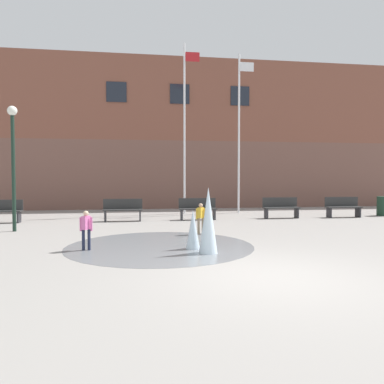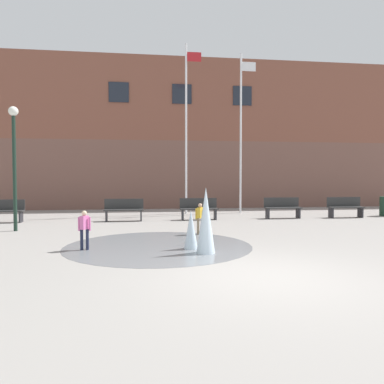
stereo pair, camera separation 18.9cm
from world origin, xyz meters
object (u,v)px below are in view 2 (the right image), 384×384
object	(u,v)px
child_in_fountain	(200,216)
child_running	(84,227)
flagpole_right	(241,129)
lamp_post_left_lane	(14,151)
park_bench_far_left	(3,211)
flagpole_left	(187,124)
park_bench_far_right	(345,207)
park_bench_center	(199,208)
park_bench_under_right_flagpole	(282,207)
park_bench_left_of_flagpoles	(124,209)

from	to	relation	value
child_in_fountain	child_running	world-z (taller)	same
flagpole_right	lamp_post_left_lane	bearing A→B (deg)	-150.72
park_bench_far_left	flagpole_right	world-z (taller)	flagpole_right
park_bench_far_left	child_running	size ratio (longest dim) A/B	1.62
flagpole_left	lamp_post_left_lane	distance (m)	8.41
park_bench_far_right	flagpole_right	xyz separation A→B (m)	(-4.05, 2.74, 3.74)
park_bench_far_left	child_running	world-z (taller)	child_running
park_bench_far_left	park_bench_center	bearing A→B (deg)	-0.36
park_bench_far_right	park_bench_far_left	bearing A→B (deg)	179.61
park_bench_center	lamp_post_left_lane	xyz separation A→B (m)	(-6.62, -2.46, 2.22)
park_bench_far_right	child_in_fountain	size ratio (longest dim) A/B	1.62
park_bench_under_right_flagpole	flagpole_right	world-z (taller)	flagpole_right
child_running	lamp_post_left_lane	size ratio (longest dim) A/B	0.24
park_bench_left_of_flagpoles	flagpole_left	bearing A→B (deg)	43.18
park_bench_far_left	child_in_fountain	xyz separation A→B (m)	(7.32, -4.07, 0.10)
child_in_fountain	flagpole_right	bearing A→B (deg)	14.99
park_bench_left_of_flagpoles	lamp_post_left_lane	distance (m)	4.77
park_bench_under_right_flagpole	child_running	xyz separation A→B (m)	(-7.54, -6.17, 0.10)
child_running	flagpole_left	bearing A→B (deg)	-170.17
park_bench_left_of_flagpoles	park_bench_under_right_flagpole	bearing A→B (deg)	0.84
park_bench_center	child_in_fountain	bearing A→B (deg)	-97.98
child_in_fountain	park_bench_center	bearing A→B (deg)	32.00
child_running	flagpole_right	distance (m)	11.48
flagpole_right	park_bench_left_of_flagpoles	bearing A→B (deg)	-154.18
park_bench_far_right	child_running	xyz separation A→B (m)	(-10.43, -6.08, 0.10)
park_bench_center	flagpole_left	world-z (taller)	flagpole_left
park_bench_left_of_flagpoles	child_in_fountain	world-z (taller)	child_in_fountain
park_bench_center	flagpole_left	bearing A→B (deg)	94.10
flagpole_left	park_bench_far_right	bearing A→B (deg)	-21.92
park_bench_under_right_flagpole	lamp_post_left_lane	distance (m)	10.87
park_bench_center	lamp_post_left_lane	distance (m)	7.40
park_bench_far_left	child_running	xyz separation A→B (m)	(4.08, -6.18, 0.10)
park_bench_far_left	flagpole_right	bearing A→B (deg)	14.19
park_bench_far_left	park_bench_center	xyz separation A→B (m)	(7.89, -0.05, 0.00)
park_bench_under_right_flagpole	park_bench_center	bearing A→B (deg)	-179.45
park_bench_far_right	flagpole_left	distance (m)	8.32
flagpole_right	park_bench_under_right_flagpole	bearing A→B (deg)	-66.45
park_bench_far_left	flagpole_left	distance (m)	9.03
child_in_fountain	lamp_post_left_lane	bearing A→B (deg)	115.45
child_running	lamp_post_left_lane	bearing A→B (deg)	-110.52
park_bench_left_of_flagpoles	lamp_post_left_lane	xyz separation A→B (m)	(-3.49, -2.39, 2.22)
park_bench_center	park_bench_under_right_flagpole	xyz separation A→B (m)	(3.72, 0.04, 0.00)
park_bench_under_right_flagpole	child_in_fountain	distance (m)	5.91
child_running	flagpole_right	size ratio (longest dim) A/B	0.12
park_bench_left_of_flagpoles	flagpole_right	world-z (taller)	flagpole_right
child_in_fountain	lamp_post_left_lane	xyz separation A→B (m)	(-6.05, 1.57, 2.12)
park_bench_far_right	child_in_fountain	world-z (taller)	child_in_fountain
park_bench_left_of_flagpoles	park_bench_far_left	bearing A→B (deg)	178.62
flagpole_left	lamp_post_left_lane	xyz separation A→B (m)	(-6.42, -5.15, -1.71)
flagpole_left	park_bench_far_left	bearing A→B (deg)	-161.05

